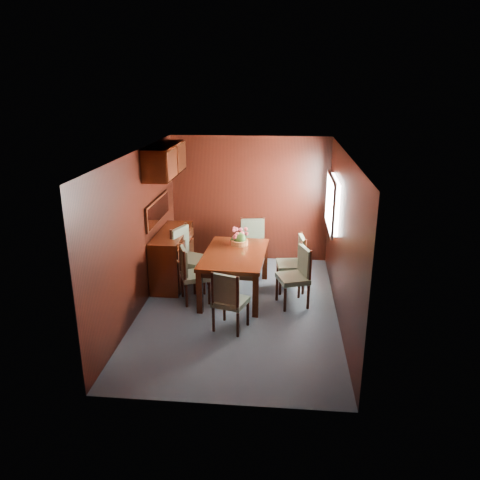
# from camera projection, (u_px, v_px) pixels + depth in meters

# --- Properties ---
(ground) EXTENTS (4.50, 4.50, 0.00)m
(ground) POSITION_uv_depth(u_px,v_px,m) (238.00, 309.00, 7.23)
(ground) COLOR #39444E
(ground) RESTS_ON ground
(room_shell) EXTENTS (3.06, 4.52, 2.41)m
(room_shell) POSITION_uv_depth(u_px,v_px,m) (234.00, 202.00, 7.03)
(room_shell) COLOR black
(room_shell) RESTS_ON ground
(sideboard) EXTENTS (0.48, 1.40, 0.90)m
(sideboard) POSITION_uv_depth(u_px,v_px,m) (173.00, 257.00, 8.14)
(sideboard) COLOR black
(sideboard) RESTS_ON ground
(dining_table) EXTENTS (1.06, 1.61, 0.73)m
(dining_table) POSITION_uv_depth(u_px,v_px,m) (235.00, 259.00, 7.55)
(dining_table) COLOR black
(dining_table) RESTS_ON ground
(chair_left_near) EXTENTS (0.55, 0.56, 0.92)m
(chair_left_near) POSITION_uv_depth(u_px,v_px,m) (191.00, 271.00, 7.35)
(chair_left_near) COLOR black
(chair_left_near) RESTS_ON ground
(chair_left_far) EXTENTS (0.63, 0.64, 1.06)m
(chair_left_far) POSITION_uv_depth(u_px,v_px,m) (186.00, 254.00, 7.88)
(chair_left_far) COLOR black
(chair_left_far) RESTS_ON ground
(chair_right_near) EXTENTS (0.56, 0.57, 0.96)m
(chair_right_near) POSITION_uv_depth(u_px,v_px,m) (297.00, 273.00, 7.24)
(chair_right_near) COLOR black
(chair_right_near) RESTS_ON ground
(chair_right_far) EXTENTS (0.49, 0.51, 0.96)m
(chair_right_far) POSITION_uv_depth(u_px,v_px,m) (295.00, 260.00, 7.76)
(chair_right_far) COLOR black
(chair_right_far) RESTS_ON ground
(chair_head) EXTENTS (0.54, 0.52, 0.90)m
(chair_head) POSITION_uv_depth(u_px,v_px,m) (229.00, 298.00, 6.46)
(chair_head) COLOR black
(chair_head) RESTS_ON ground
(chair_foot) EXTENTS (0.52, 0.50, 0.99)m
(chair_foot) POSITION_uv_depth(u_px,v_px,m) (253.00, 242.00, 8.56)
(chair_foot) COLOR black
(chair_foot) RESTS_ON ground
(flower_centerpiece) EXTENTS (0.31, 0.31, 0.31)m
(flower_centerpiece) POSITION_uv_depth(u_px,v_px,m) (240.00, 237.00, 7.83)
(flower_centerpiece) COLOR #BA7138
(flower_centerpiece) RESTS_ON dining_table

